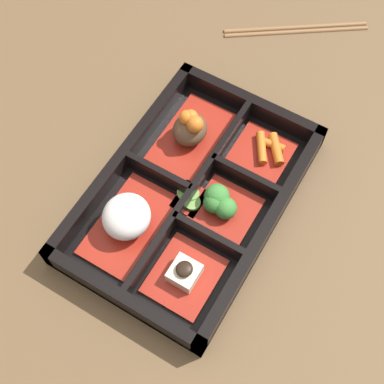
# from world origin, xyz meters

# --- Properties ---
(ground_plane) EXTENTS (3.00, 3.00, 0.00)m
(ground_plane) POSITION_xyz_m (0.00, 0.00, 0.00)
(ground_plane) COLOR brown
(bento_base) EXTENTS (0.33, 0.22, 0.01)m
(bento_base) POSITION_xyz_m (0.00, 0.00, 0.01)
(bento_base) COLOR black
(bento_base) RESTS_ON ground_plane
(bento_rim) EXTENTS (0.33, 0.22, 0.04)m
(bento_rim) POSITION_xyz_m (0.00, -0.00, 0.02)
(bento_rim) COLOR black
(bento_rim) RESTS_ON ground_plane
(bowl_rice) EXTENTS (0.13, 0.07, 0.05)m
(bowl_rice) POSITION_xyz_m (-0.07, 0.05, 0.03)
(bowl_rice) COLOR maroon
(bowl_rice) RESTS_ON bento_base
(bowl_stew) EXTENTS (0.13, 0.07, 0.06)m
(bowl_stew) POSITION_xyz_m (0.07, 0.05, 0.03)
(bowl_stew) COLOR maroon
(bowl_stew) RESTS_ON bento_base
(bowl_tofu) EXTENTS (0.09, 0.07, 0.03)m
(bowl_tofu) POSITION_xyz_m (-0.10, -0.05, 0.02)
(bowl_tofu) COLOR maroon
(bowl_tofu) RESTS_ON bento_base
(bowl_greens) EXTENTS (0.07, 0.07, 0.04)m
(bowl_greens) POSITION_xyz_m (0.00, -0.04, 0.03)
(bowl_greens) COLOR maroon
(bowl_greens) RESTS_ON bento_base
(bowl_carrots) EXTENTS (0.08, 0.07, 0.02)m
(bowl_carrots) POSITION_xyz_m (0.10, -0.05, 0.02)
(bowl_carrots) COLOR maroon
(bowl_carrots) RESTS_ON bento_base
(bowl_pickles) EXTENTS (0.04, 0.04, 0.01)m
(bowl_pickles) POSITION_xyz_m (-0.01, 0.00, 0.01)
(bowl_pickles) COLOR maroon
(bowl_pickles) RESTS_ON bento_base
(chopsticks) EXTENTS (0.14, 0.19, 0.01)m
(chopsticks) POSITION_xyz_m (0.34, 0.01, 0.00)
(chopsticks) COLOR brown
(chopsticks) RESTS_ON ground_plane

